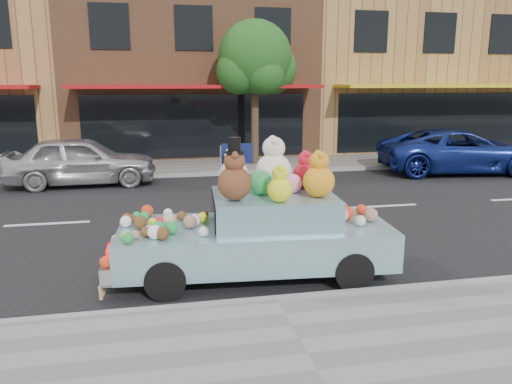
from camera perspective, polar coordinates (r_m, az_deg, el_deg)
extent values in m
plane|color=black|center=(11.86, -3.44, -2.59)|extent=(120.00, 120.00, 0.00)
cube|color=gray|center=(5.93, 5.91, -18.37)|extent=(60.00, 3.00, 0.12)
cube|color=gray|center=(18.17, -6.34, 2.89)|extent=(60.00, 3.00, 0.12)
cube|color=gray|center=(7.21, 2.29, -12.37)|extent=(60.00, 0.12, 0.13)
cube|color=gray|center=(16.70, -5.86, 2.05)|extent=(60.00, 0.12, 0.13)
cube|color=#905D3D|center=(23.40, -7.82, 13.47)|extent=(10.00, 8.00, 7.00)
cube|color=black|center=(19.46, -6.84, 7.50)|extent=(8.50, 0.06, 2.40)
cube|color=#A80F12|center=(18.51, -6.73, 11.89)|extent=(9.00, 1.80, 0.12)
cube|color=black|center=(19.47, -16.40, 17.71)|extent=(1.40, 0.06, 1.60)
cube|color=black|center=(19.48, -7.12, 18.10)|extent=(1.40, 0.06, 1.60)
cube|color=black|center=(19.94, 1.95, 18.06)|extent=(1.40, 0.06, 1.60)
cube|color=#A77B46|center=(26.05, 15.32, 13.05)|extent=(10.00, 8.00, 7.00)
cube|color=black|center=(22.59, 19.58, 7.56)|extent=(8.50, 0.06, 2.40)
cube|color=yellow|center=(21.77, 21.08, 11.25)|extent=(9.00, 1.80, 0.12)
cube|color=black|center=(21.22, 13.03, 17.43)|extent=(1.40, 0.06, 1.60)
cube|color=black|center=(22.60, 20.28, 16.68)|extent=(1.40, 0.06, 1.60)
cube|color=black|center=(24.27, 26.57, 15.82)|extent=(1.40, 0.06, 1.60)
cylinder|color=#38281C|center=(18.26, -0.13, 7.88)|extent=(0.28, 0.28, 3.20)
sphere|color=#1A4F16|center=(18.21, -0.14, 15.18)|extent=(2.60, 2.60, 2.60)
sphere|color=#1A4F16|center=(18.64, 1.85, 13.88)|extent=(1.80, 1.80, 1.80)
sphere|color=#1A4F16|center=(17.89, -1.95, 13.61)|extent=(1.60, 1.60, 1.60)
sphere|color=#1A4F16|center=(17.65, 0.91, 13.31)|extent=(1.40, 1.40, 1.40)
sphere|color=#1A4F16|center=(18.74, -1.44, 14.18)|extent=(1.60, 1.60, 1.60)
imported|color=#B9B9BE|center=(15.95, -19.36, 3.40)|extent=(4.44, 1.89, 1.50)
imported|color=navy|center=(18.50, 22.19, 4.35)|extent=(5.65, 3.21, 1.49)
cylinder|color=black|center=(7.75, 11.07, -8.86)|extent=(0.61, 0.24, 0.60)
cylinder|color=black|center=(9.16, 8.05, -5.36)|extent=(0.61, 0.24, 0.60)
cylinder|color=black|center=(7.41, -10.33, -9.87)|extent=(0.61, 0.24, 0.60)
cylinder|color=black|center=(8.87, -9.80, -6.03)|extent=(0.61, 0.24, 0.60)
cube|color=#82B2C3|center=(8.09, -0.11, -5.81)|extent=(4.42, 2.02, 0.60)
cube|color=#82B2C3|center=(7.97, 2.03, -1.97)|extent=(2.01, 1.64, 0.50)
cube|color=silver|center=(8.19, -15.85, -7.20)|extent=(0.29, 1.79, 0.26)
cube|color=red|center=(7.44, -16.38, -6.63)|extent=(0.08, 0.28, 0.16)
cube|color=red|center=(8.72, -15.00, -3.71)|extent=(0.08, 0.28, 0.16)
cube|color=black|center=(7.88, -4.81, -2.18)|extent=(0.14, 1.30, 0.40)
sphere|color=#582E19|center=(7.44, -2.46, 0.99)|extent=(0.52, 0.52, 0.52)
sphere|color=#582E19|center=(7.38, -2.48, 3.52)|extent=(0.32, 0.32, 0.32)
sphere|color=#582E19|center=(7.26, -2.35, 4.20)|extent=(0.12, 0.12, 0.12)
sphere|color=#582E19|center=(7.48, -2.63, 4.44)|extent=(0.12, 0.12, 0.12)
cylinder|color=black|center=(7.36, -2.49, 4.57)|extent=(0.30, 0.30, 0.02)
cylinder|color=black|center=(7.35, -2.50, 5.42)|extent=(0.19, 0.19, 0.22)
sphere|color=beige|center=(8.20, 2.02, 2.38)|extent=(0.60, 0.60, 0.60)
sphere|color=beige|center=(8.14, 2.04, 5.06)|extent=(0.37, 0.37, 0.37)
sphere|color=beige|center=(8.00, 2.27, 5.80)|extent=(0.14, 0.14, 0.14)
sphere|color=beige|center=(8.25, 1.83, 6.01)|extent=(0.14, 0.14, 0.14)
sphere|color=orange|center=(7.71, 7.19, 1.20)|extent=(0.49, 0.49, 0.49)
sphere|color=orange|center=(7.65, 7.26, 3.52)|extent=(0.30, 0.30, 0.30)
sphere|color=orange|center=(7.54, 7.54, 4.14)|extent=(0.12, 0.12, 0.12)
sphere|color=orange|center=(7.74, 7.03, 4.37)|extent=(0.12, 0.12, 0.12)
sphere|color=#B41324|center=(8.37, 5.68, 1.92)|extent=(0.43, 0.43, 0.43)
sphere|color=#B41324|center=(8.32, 5.72, 3.78)|extent=(0.26, 0.26, 0.26)
sphere|color=#B41324|center=(8.22, 5.93, 4.28)|extent=(0.10, 0.10, 0.10)
sphere|color=#B41324|center=(8.40, 5.55, 4.46)|extent=(0.10, 0.10, 0.10)
sphere|color=silver|center=(8.23, -2.57, 2.01)|extent=(0.49, 0.49, 0.49)
sphere|color=silver|center=(8.18, -2.59, 4.16)|extent=(0.30, 0.30, 0.30)
sphere|color=silver|center=(8.06, -2.48, 4.74)|extent=(0.11, 0.11, 0.11)
sphere|color=silver|center=(8.27, -2.71, 4.94)|extent=(0.11, 0.11, 0.11)
sphere|color=yellow|center=(7.34, 2.74, 0.27)|extent=(0.38, 0.38, 0.38)
sphere|color=yellow|center=(7.30, 2.76, 2.13)|extent=(0.23, 0.23, 0.23)
sphere|color=yellow|center=(7.20, 2.92, 2.61)|extent=(0.09, 0.09, 0.09)
sphere|color=yellow|center=(7.36, 2.61, 2.83)|extent=(0.09, 0.09, 0.09)
sphere|color=#24853C|center=(7.85, 0.61, 1.02)|extent=(0.40, 0.40, 0.40)
sphere|color=pink|center=(7.98, 4.12, 0.97)|extent=(0.32, 0.32, 0.32)
sphere|color=pink|center=(7.62, -12.10, -4.28)|extent=(0.16, 0.16, 0.16)
sphere|color=yellow|center=(7.41, -14.63, -4.94)|extent=(0.15, 0.15, 0.15)
sphere|color=#533117|center=(7.94, -13.07, -3.44)|extent=(0.21, 0.21, 0.21)
sphere|color=#533117|center=(7.55, -12.50, -4.48)|extent=(0.16, 0.16, 0.16)
sphere|color=white|center=(7.40, -11.50, -4.53)|extent=(0.22, 0.22, 0.22)
sphere|color=#966852|center=(7.85, -7.56, -3.39)|extent=(0.21, 0.21, 0.21)
sphere|color=#24853C|center=(7.61, -9.60, -4.05)|extent=(0.20, 0.20, 0.20)
sphere|color=#24853C|center=(7.60, -11.09, -4.05)|extent=(0.22, 0.22, 0.22)
sphere|color=#533117|center=(8.32, -8.48, -2.70)|extent=(0.16, 0.16, 0.16)
sphere|color=#966852|center=(8.67, -12.44, -2.18)|extent=(0.17, 0.17, 0.17)
sphere|color=red|center=(8.07, -10.88, -3.31)|extent=(0.15, 0.15, 0.15)
sphere|color=#533117|center=(8.35, -14.00, -2.96)|extent=(0.14, 0.14, 0.14)
sphere|color=#533117|center=(7.36, -10.66, -4.67)|extent=(0.20, 0.20, 0.20)
sphere|color=white|center=(8.51, -10.03, -2.41)|extent=(0.16, 0.16, 0.16)
sphere|color=yellow|center=(8.07, -11.73, -3.39)|extent=(0.14, 0.14, 0.14)
sphere|color=#24853C|center=(8.50, -13.48, -2.65)|extent=(0.14, 0.14, 0.14)
sphere|color=beige|center=(7.44, -6.03, -4.51)|extent=(0.15, 0.15, 0.15)
sphere|color=white|center=(7.98, -6.98, -3.19)|extent=(0.19, 0.19, 0.19)
sphere|color=#24853C|center=(8.45, -12.61, -2.65)|extent=(0.15, 0.15, 0.15)
sphere|color=#24853C|center=(7.29, -14.46, -5.13)|extent=(0.17, 0.17, 0.17)
sphere|color=#533117|center=(8.27, -14.53, -2.98)|extent=(0.18, 0.18, 0.18)
sphere|color=yellow|center=(8.14, -6.11, -2.92)|extent=(0.17, 0.17, 0.17)
sphere|color=red|center=(8.63, -12.33, -2.12)|extent=(0.21, 0.21, 0.21)
sphere|color=#533117|center=(8.38, -5.90, -2.61)|extent=(0.14, 0.14, 0.14)
sphere|color=white|center=(8.10, -14.66, -3.30)|extent=(0.19, 0.19, 0.19)
sphere|color=#966852|center=(7.47, -13.72, -4.79)|extent=(0.14, 0.14, 0.14)
sphere|color=#D8A88C|center=(7.97, -9.85, -3.13)|extent=(0.22, 0.22, 0.22)
sphere|color=red|center=(7.99, -16.09, -6.05)|extent=(0.18, 0.18, 0.18)
sphere|color=yellow|center=(7.86, -16.23, -6.57)|extent=(0.12, 0.12, 0.12)
sphere|color=#966852|center=(8.41, -15.63, -5.21)|extent=(0.14, 0.14, 0.14)
sphere|color=yellow|center=(8.36, -15.68, -5.25)|extent=(0.16, 0.16, 0.16)
sphere|color=#74339C|center=(8.24, -15.81, -5.53)|extent=(0.16, 0.16, 0.16)
sphere|color=red|center=(8.04, -16.03, -6.07)|extent=(0.14, 0.14, 0.14)
sphere|color=red|center=(7.39, -16.84, -7.67)|extent=(0.17, 0.17, 0.17)
sphere|color=beige|center=(8.09, 11.84, -3.22)|extent=(0.18, 0.18, 0.18)
sphere|color=red|center=(8.75, 9.90, -1.84)|extent=(0.20, 0.20, 0.20)
sphere|color=red|center=(8.74, 11.96, -1.99)|extent=(0.19, 0.19, 0.19)
sphere|color=#966852|center=(8.36, 12.98, -2.56)|extent=(0.23, 0.23, 0.23)
sphere|color=red|center=(8.40, 10.37, -2.38)|extent=(0.23, 0.23, 0.23)
sphere|color=pink|center=(8.25, 9.73, -2.58)|extent=(0.24, 0.24, 0.24)
cylinder|color=#997A54|center=(7.51, -17.32, -11.07)|extent=(0.06, 0.06, 0.17)
sphere|color=#997A54|center=(7.47, -17.37, -10.40)|extent=(0.07, 0.07, 0.07)
cylinder|color=#997A54|center=(7.61, -17.17, -10.73)|extent=(0.06, 0.06, 0.17)
sphere|color=#997A54|center=(7.57, -17.22, -10.07)|extent=(0.07, 0.07, 0.07)
cylinder|color=#997A54|center=(7.71, -17.03, -10.40)|extent=(0.06, 0.06, 0.17)
sphere|color=#997A54|center=(7.67, -17.07, -9.75)|extent=(0.07, 0.07, 0.07)
cylinder|color=#997A54|center=(7.81, -16.89, -10.08)|extent=(0.06, 0.06, 0.17)
sphere|color=#997A54|center=(7.78, -16.93, -9.43)|extent=(0.07, 0.07, 0.07)
cylinder|color=#997A54|center=(7.92, -16.75, -9.77)|extent=(0.06, 0.06, 0.17)
sphere|color=#997A54|center=(7.88, -16.79, -9.13)|extent=(0.07, 0.07, 0.07)
cylinder|color=#997A54|center=(8.02, -16.62, -9.46)|extent=(0.06, 0.06, 0.17)
sphere|color=#997A54|center=(7.99, -16.66, -8.83)|extent=(0.07, 0.07, 0.07)
cylinder|color=#997A54|center=(8.12, -16.49, -9.16)|extent=(0.06, 0.06, 0.17)
sphere|color=#997A54|center=(8.09, -16.53, -8.54)|extent=(0.07, 0.07, 0.07)
cylinder|color=#997A54|center=(8.23, -16.37, -8.87)|extent=(0.06, 0.06, 0.17)
sphere|color=#997A54|center=(8.19, -16.41, -8.26)|extent=(0.07, 0.07, 0.07)
cylinder|color=#997A54|center=(8.33, -16.24, -8.59)|extent=(0.06, 0.06, 0.17)
sphere|color=#997A54|center=(8.30, -16.29, -7.98)|extent=(0.07, 0.07, 0.07)
cylinder|color=#997A54|center=(8.44, -16.13, -8.32)|extent=(0.06, 0.06, 0.17)
sphere|color=#997A54|center=(8.40, -16.17, -7.71)|extent=(0.07, 0.07, 0.07)
cylinder|color=#997A54|center=(8.54, -16.01, -8.05)|extent=(0.06, 0.06, 0.17)
sphere|color=#997A54|center=(8.51, -16.05, -7.45)|extent=(0.07, 0.07, 0.07)
cylinder|color=#997A54|center=(8.65, -15.90, -7.78)|extent=(0.06, 0.06, 0.17)
sphere|color=#997A54|center=(8.61, -15.94, -7.19)|extent=(0.07, 0.07, 0.07)
cylinder|color=#997A54|center=(8.75, -15.79, -7.53)|extent=(0.06, 0.06, 0.17)
sphere|color=#997A54|center=(8.72, -15.83, -6.94)|extent=(0.07, 0.07, 0.07)
cylinder|color=#997A54|center=(8.86, -15.68, -7.28)|extent=(0.06, 0.06, 0.17)
sphere|color=#997A54|center=(8.83, -15.72, -6.70)|extent=(0.07, 0.07, 0.07)
cylinder|color=#997A54|center=(8.96, -15.58, -7.03)|extent=(0.06, 0.06, 0.17)
sphere|color=#997A54|center=(8.93, -15.61, -6.46)|extent=(0.07, 0.07, 0.07)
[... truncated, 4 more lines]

